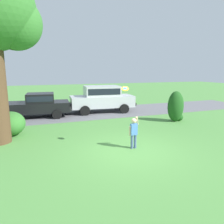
# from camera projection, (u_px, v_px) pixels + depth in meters

# --- Properties ---
(ground_plane) EXTENTS (80.00, 80.00, 0.00)m
(ground_plane) POSITION_uv_depth(u_px,v_px,m) (129.00, 151.00, 8.13)
(ground_plane) COLOR #518E42
(driveway_strip) EXTENTS (28.00, 4.40, 0.02)m
(driveway_strip) POSITION_uv_depth(u_px,v_px,m) (83.00, 114.00, 15.12)
(driveway_strip) COLOR slate
(driveway_strip) RESTS_ON ground
(shrub_near_tree) EXTENTS (1.40, 1.51, 1.13)m
(shrub_near_tree) POSITION_uv_depth(u_px,v_px,m) (9.00, 124.00, 10.03)
(shrub_near_tree) COLOR #33702B
(shrub_near_tree) RESTS_ON ground
(shrub_centre_left) EXTENTS (1.06, 0.84, 1.82)m
(shrub_centre_left) POSITION_uv_depth(u_px,v_px,m) (176.00, 107.00, 12.74)
(shrub_centre_left) COLOR #1E511C
(shrub_centre_left) RESTS_ON ground
(parked_sedan) EXTENTS (4.54, 2.39, 1.56)m
(parked_sedan) POSITION_uv_depth(u_px,v_px,m) (37.00, 104.00, 13.89)
(parked_sedan) COLOR black
(parked_sedan) RESTS_ON ground
(parked_suv) EXTENTS (4.83, 2.39, 1.92)m
(parked_suv) POSITION_uv_depth(u_px,v_px,m) (102.00, 97.00, 15.54)
(parked_suv) COLOR silver
(parked_suv) RESTS_ON ground
(child_thrower) EXTENTS (0.46, 0.26, 1.29)m
(child_thrower) POSITION_uv_depth(u_px,v_px,m) (134.00, 131.00, 8.30)
(child_thrower) COLOR #4C608C
(child_thrower) RESTS_ON ground
(frisbee) EXTENTS (0.31, 0.26, 0.22)m
(frisbee) POSITION_uv_depth(u_px,v_px,m) (125.00, 89.00, 8.13)
(frisbee) COLOR yellow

